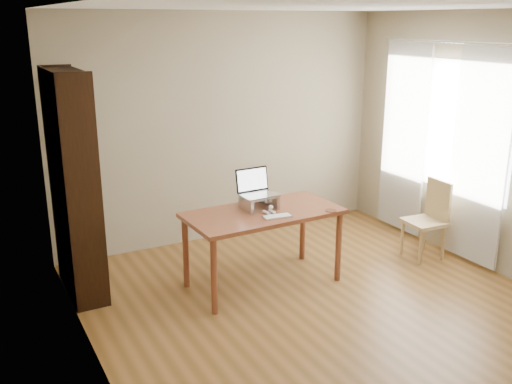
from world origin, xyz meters
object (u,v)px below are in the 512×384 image
desk (263,220)px  keyboard (277,217)px  chair (429,217)px  bookshelf (75,185)px  cat (258,202)px  laptop (256,188)px

desk → keyboard: 0.24m
chair → bookshelf: bearing=168.4°
desk → keyboard: (0.03, -0.22, 0.10)m
cat → chair: 1.97m
laptop → cat: bearing=-85.6°
desk → chair: chair is taller
keyboard → cat: 0.34m
bookshelf → keyboard: size_ratio=7.39×
bookshelf → chair: bookshelf is taller
laptop → keyboard: (0.03, -0.36, -0.18)m
bookshelf → laptop: 1.68m
laptop → keyboard: size_ratio=1.24×
desk → cat: bearing=86.6°
chair → desk: bearing=176.0°
laptop → chair: laptop is taller
keyboard → cat: (-0.02, 0.33, 0.05)m
desk → keyboard: keyboard is taller
laptop → cat: size_ratio=0.74×
laptop → chair: (1.91, -0.40, -0.49)m
bookshelf → laptop: bearing=-19.2°
desk → laptop: bearing=88.3°
laptop → chair: bearing=-13.5°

